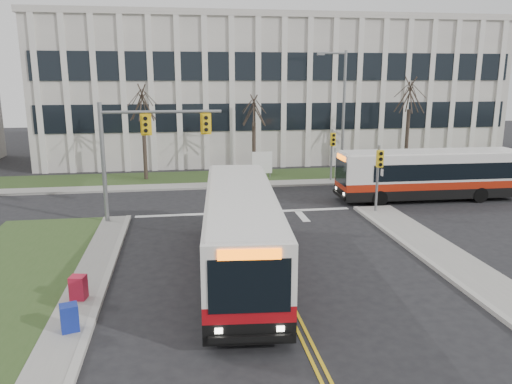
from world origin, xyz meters
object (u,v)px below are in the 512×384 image
(bus_cross, at_px, (429,176))
(directory_sign, at_px, (262,163))
(bus_main, at_px, (241,234))
(newspaper_box_blue, at_px, (70,320))
(newspaper_box_red, at_px, (79,289))
(streetlight, at_px, (341,108))

(bus_cross, bearing_deg, directory_sign, -130.56)
(bus_main, height_order, newspaper_box_blue, bus_main)
(directory_sign, distance_m, newspaper_box_red, 21.90)
(directory_sign, height_order, bus_main, bus_main)
(newspaper_box_red, bearing_deg, bus_cross, 43.25)
(directory_sign, height_order, newspaper_box_blue, directory_sign)
(bus_main, bearing_deg, newspaper_box_red, -157.65)
(streetlight, distance_m, newspaper_box_blue, 25.85)
(bus_cross, height_order, newspaper_box_blue, bus_cross)
(streetlight, distance_m, newspaper_box_red, 24.23)
(bus_cross, relative_size, newspaper_box_red, 11.75)
(bus_cross, xyz_separation_m, newspaper_box_red, (-18.51, -11.75, -1.01))
(newspaper_box_red, bearing_deg, streetlight, 61.76)
(streetlight, bearing_deg, bus_cross, -62.26)
(newspaper_box_blue, relative_size, newspaper_box_red, 1.00)
(bus_main, xyz_separation_m, bus_cross, (12.80, 9.92, -0.09))
(bus_main, xyz_separation_m, newspaper_box_red, (-5.71, -1.83, -1.10))
(streetlight, relative_size, bus_main, 0.78)
(streetlight, bearing_deg, newspaper_box_blue, -125.70)
(bus_cross, height_order, newspaper_box_red, bus_cross)
(bus_main, bearing_deg, newspaper_box_blue, -139.53)
(directory_sign, xyz_separation_m, bus_cross, (9.05, -8.00, 0.32))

